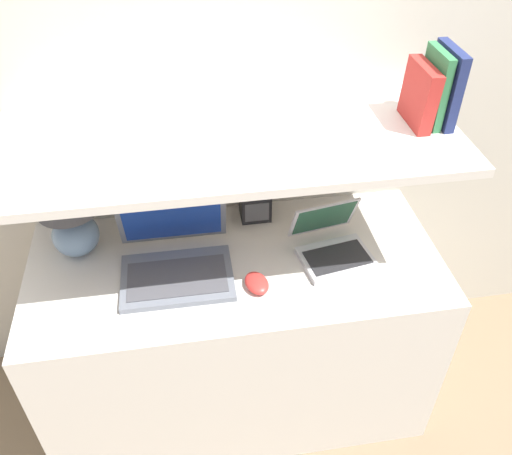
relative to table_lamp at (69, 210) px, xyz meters
The scene contains 12 objects.
wall_back 0.63m from the table_lamp, 24.19° to the left, with size 6.00×0.05×2.40m.
desk 0.77m from the table_lamp, 15.23° to the right, with size 1.38×0.62×0.75m.
back_riser 0.65m from the table_lamp, 19.90° to the left, with size 1.38×0.04×1.16m.
shelf 0.58m from the table_lamp, ahead, with size 1.38×0.55×0.03m.
table_lamp is the anchor object (origin of this frame).
laptop_large 0.37m from the table_lamp, 23.56° to the right, with size 0.36×0.32×0.26m.
laptop_small 0.87m from the table_lamp, ahead, with size 0.27×0.27×0.17m.
computer_mouse 0.65m from the table_lamp, 24.91° to the right, with size 0.09×0.12×0.04m.
router_box 0.64m from the table_lamp, ahead, with size 0.11×0.09×0.11m.
book_navy 1.22m from the table_lamp, ahead, with size 0.03×0.16×0.23m.
book_green 1.19m from the table_lamp, ahead, with size 0.02×0.15×0.22m.
book_red 1.14m from the table_lamp, ahead, with size 0.05×0.17×0.18m.
Camera 1 is at (-0.14, -1.00, 2.00)m, focal length 38.00 mm.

